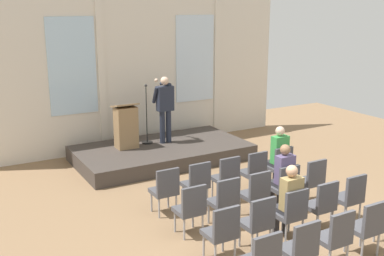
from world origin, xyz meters
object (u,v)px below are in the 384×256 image
object	(u,v)px
chair_r0_c3	(254,170)
chair_r1_c4	(312,178)
chair_r3_c1	(300,247)
chair_r3_c3	(367,225)
chair_r1_c3	(285,185)
chair_r1_c2	(256,192)
chair_r0_c2	(227,175)
mic_stand	(147,131)
chair_r0_c1	(197,181)
chair_r0_c0	(165,188)
chair_r1_c0	(191,207)
lectern	(126,126)
chair_r0_c4	(280,164)
chair_r1_c1	(225,199)
audience_r2_c2	(289,198)
chair_r2_c2	(292,211)
audience_r1_c3	(283,174)
audience_r0_c4	(278,154)
chair_r2_c3	(322,203)
chair_r2_c4	(350,195)
chair_r3_c2	(335,235)
chair_r2_c0	(222,230)
chair_r2_c1	(258,220)
speaker	(165,105)

from	to	relation	value
chair_r0_c3	chair_r1_c4	xyz separation A→B (m)	(0.69, -0.98, 0.00)
chair_r3_c1	chair_r3_c3	bearing A→B (deg)	0.00
chair_r1_c3	chair_r1_c2	bearing A→B (deg)	180.00
chair_r1_c2	chair_r1_c4	distance (m)	1.38
chair_r0_c2	chair_r3_c3	xyz separation A→B (m)	(0.69, -2.94, 0.00)
mic_stand	chair_r0_c1	world-z (taller)	mic_stand
chair_r0_c0	chair_r0_c1	size ratio (longest dim) A/B	1.00
chair_r0_c2	chair_r1_c0	size ratio (longest dim) A/B	1.00
lectern	chair_r0_c4	size ratio (longest dim) A/B	1.23
chair_r1_c1	audience_r2_c2	xyz separation A→B (m)	(0.69, -0.90, 0.20)
chair_r0_c1	chair_r2_c2	world-z (taller)	same
chair_r0_c2	audience_r1_c3	bearing A→B (deg)	-52.51
mic_stand	audience_r2_c2	size ratio (longest dim) A/B	1.17
mic_stand	chair_r0_c0	size ratio (longest dim) A/B	1.65
chair_r1_c3	audience_r1_c3	xyz separation A→B (m)	(-0.00, 0.08, 0.20)
chair_r1_c3	chair_r3_c3	xyz separation A→B (m)	(0.00, -1.96, 0.00)
chair_r0_c1	audience_r0_c4	xyz separation A→B (m)	(2.07, 0.08, 0.22)
chair_r0_c1	audience_r2_c2	xyz separation A→B (m)	(0.69, -1.88, 0.20)
chair_r1_c3	chair_r3_c3	world-z (taller)	same
lectern	chair_r1_c2	distance (m)	4.37
chair_r0_c0	chair_r2_c3	xyz separation A→B (m)	(2.07, -1.96, 0.00)
chair_r0_c2	chair_r2_c4	bearing A→B (deg)	-54.86
chair_r1_c3	audience_r2_c2	bearing A→B (deg)	-127.49
chair_r3_c1	chair_r1_c1	bearing A→B (deg)	90.00
lectern	chair_r1_c4	distance (m)	4.83
chair_r1_c1	chair_r3_c1	distance (m)	1.96
mic_stand	chair_r1_c1	bearing A→B (deg)	-96.02
chair_r0_c2	chair_r1_c3	world-z (taller)	same
chair_r1_c4	audience_r2_c2	bearing A→B (deg)	-146.90
audience_r0_c4	chair_r2_c4	size ratio (longest dim) A/B	1.46
chair_r0_c1	chair_r3_c2	bearing A→B (deg)	-76.80
chair_r3_c1	chair_r2_c0	bearing A→B (deg)	125.14
audience_r0_c4	chair_r2_c1	bearing A→B (deg)	-135.43
lectern	chair_r2_c1	bearing A→B (deg)	-88.31
chair_r0_c1	chair_r0_c3	bearing A→B (deg)	0.00
speaker	chair_r1_c2	distance (m)	4.31
audience_r1_c3	chair_r3_c1	size ratio (longest dim) A/B	1.41
audience_r0_c4	mic_stand	bearing A→B (deg)	115.86
chair_r0_c2	chair_r0_c4	distance (m)	1.38
chair_r1_c3	audience_r2_c2	distance (m)	1.15
chair_r0_c3	chair_r3_c3	bearing A→B (deg)	-90.00
chair_r0_c1	chair_r2_c0	distance (m)	2.08
chair_r1_c0	chair_r1_c4	size ratio (longest dim) A/B	1.00
chair_r2_c0	chair_r2_c1	distance (m)	0.69
chair_r1_c3	audience_r0_c4	bearing A→B (deg)	56.91
chair_r2_c0	audience_r2_c2	bearing A→B (deg)	3.35
chair_r2_c0	lectern	bearing A→B (deg)	84.18
chair_r1_c0	chair_r3_c2	distance (m)	2.40
audience_r0_c4	lectern	bearing A→B (deg)	124.74
chair_r0_c2	chair_r0_c4	xyz separation A→B (m)	(1.38, 0.00, 0.00)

